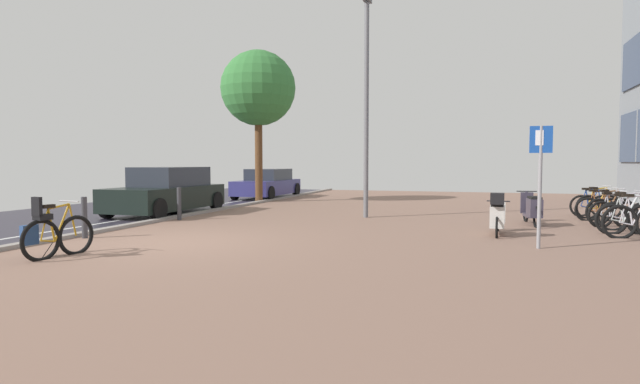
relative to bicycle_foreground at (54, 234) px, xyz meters
name	(u,v)px	position (x,y,z in m)	size (l,w,h in m)	color
ground	(232,247)	(2.36, 1.94, -0.41)	(21.00, 40.00, 0.13)	#292532
bicycle_foreground	(54,234)	(0.00, 0.00, 0.00)	(0.75, 1.38, 1.09)	black
bicycle_rack_00	(636,222)	(10.13, 5.37, -0.03)	(1.42, 0.48, 1.03)	black
bicycle_rack_01	(627,219)	(10.13, 6.06, -0.04)	(1.37, 0.48, 0.99)	black
bicycle_rack_02	(628,216)	(10.31, 6.74, -0.04)	(1.38, 0.48, 1.00)	black
bicycle_rack_03	(613,214)	(10.16, 7.42, -0.06)	(1.27, 0.55, 0.95)	black
bicycle_rack_04	(610,211)	(10.24, 8.10, -0.05)	(1.31, 0.58, 0.98)	black
bicycle_rack_05	(600,209)	(10.13, 8.78, -0.06)	(1.31, 0.48, 0.94)	black
bicycle_rack_06	(599,207)	(10.26, 9.46, -0.04)	(1.33, 0.49, 0.99)	black
bicycle_rack_07	(591,205)	(10.18, 10.15, -0.06)	(1.24, 0.48, 0.92)	black
scooter_near	(497,216)	(7.32, 4.97, 0.05)	(0.52, 1.68, 0.99)	black
scooter_mid	(532,209)	(8.25, 7.22, 0.02)	(0.54, 1.91, 0.87)	black
parked_car_near	(167,192)	(-2.51, 7.00, 0.30)	(1.93, 4.32, 1.47)	black
parked_car_far	(268,184)	(-2.35, 14.65, 0.24)	(1.86, 4.25, 1.32)	navy
parking_sign	(540,173)	(8.00, 3.40, 1.04)	(0.40, 0.07, 2.30)	gray
lamp_post	(366,96)	(3.76, 7.73, 3.15)	(0.20, 0.52, 6.43)	slate
street_tree	(258,89)	(-1.64, 12.12, 4.20)	(3.03, 3.03, 6.14)	brown
bollard_near	(84,218)	(-1.12, 1.92, 0.05)	(0.12, 0.12, 0.89)	#38383D
bollard_far	(179,204)	(-1.12, 5.51, 0.07)	(0.12, 0.12, 0.92)	#38383D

